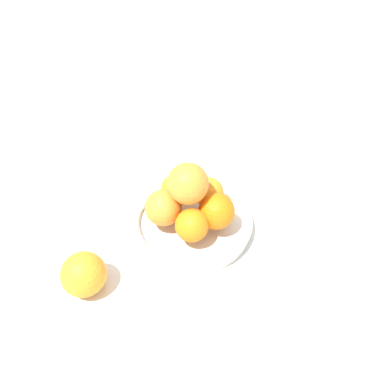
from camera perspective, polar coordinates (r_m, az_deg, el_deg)
name	(u,v)px	position (r m, az deg, el deg)	size (l,w,h in m)	color
ground_plane	(192,227)	(0.81, 0.00, -5.43)	(4.00, 4.00, 0.00)	silver
fruit_bowl	(192,222)	(0.80, 0.00, -4.60)	(0.26, 0.26, 0.03)	silver
orange_pile	(190,200)	(0.75, -0.37, -1.22)	(0.17, 0.18, 0.14)	orange
stray_orange	(84,274)	(0.71, -16.17, -11.94)	(0.08, 0.08, 0.08)	orange
napkin_folded	(117,157)	(1.02, -11.43, 5.23)	(0.14, 0.14, 0.01)	silver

